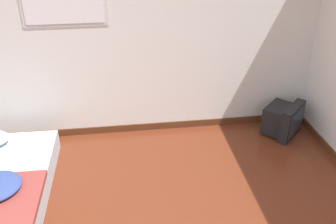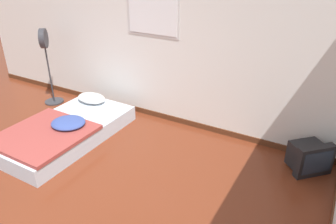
# 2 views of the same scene
# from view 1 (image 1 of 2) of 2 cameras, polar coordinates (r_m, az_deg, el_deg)

# --- Properties ---
(wall_back) EXTENTS (7.89, 0.08, 2.60)m
(wall_back) POSITION_cam_1_polar(r_m,az_deg,el_deg) (4.33, -13.00, 11.66)
(wall_back) COLOR white
(wall_back) RESTS_ON ground_plane
(crt_tv) EXTENTS (0.58, 0.57, 0.42)m
(crt_tv) POSITION_cam_1_polar(r_m,az_deg,el_deg) (4.86, 17.15, -1.09)
(crt_tv) COLOR black
(crt_tv) RESTS_ON ground_plane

